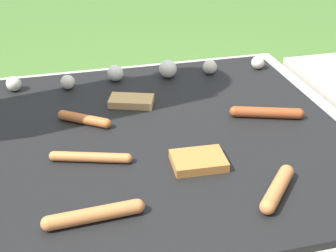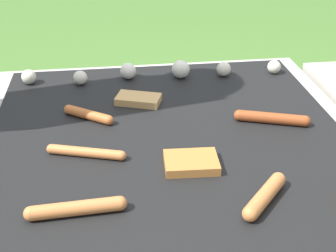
# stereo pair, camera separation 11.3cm
# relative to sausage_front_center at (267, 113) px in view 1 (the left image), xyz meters

# --- Properties ---
(grill) EXTENTS (0.98, 0.98, 0.45)m
(grill) POSITION_rel_sausage_front_center_xyz_m (-0.27, -0.02, -0.24)
(grill) COLOR #B2AA9E
(grill) RESTS_ON ground_plane
(sausage_front_left) EXTENTS (0.18, 0.07, 0.02)m
(sausage_front_left) POSITION_rel_sausage_front_center_xyz_m (-0.46, -0.10, -0.00)
(sausage_front_left) COLOR #C6753D
(sausage_front_left) RESTS_ON grill
(sausage_mid_left) EXTENTS (0.12, 0.13, 0.03)m
(sausage_mid_left) POSITION_rel_sausage_front_center_xyz_m (-0.12, -0.30, 0.00)
(sausage_mid_left) COLOR #C6753D
(sausage_mid_left) RESTS_ON grill
(sausage_front_center) EXTENTS (0.18, 0.08, 0.03)m
(sausage_front_center) POSITION_rel_sausage_front_center_xyz_m (0.00, 0.00, 0.00)
(sausage_front_center) COLOR #93421E
(sausage_front_center) RESTS_ON grill
(sausage_mid_right) EXTENTS (0.13, 0.10, 0.03)m
(sausage_mid_right) POSITION_rel_sausage_front_center_xyz_m (-0.46, 0.08, -0.00)
(sausage_mid_right) COLOR #B7602D
(sausage_mid_right) RESTS_ON grill
(sausage_back_right) EXTENTS (0.19, 0.04, 0.03)m
(sausage_back_right) POSITION_rel_sausage_front_center_xyz_m (-0.48, -0.29, 0.00)
(sausage_back_right) COLOR #C6753D
(sausage_back_right) RESTS_ON grill
(bread_slice_left) EXTENTS (0.12, 0.09, 0.02)m
(bread_slice_left) POSITION_rel_sausage_front_center_xyz_m (-0.23, -0.16, -0.00)
(bread_slice_left) COLOR #B27033
(bread_slice_left) RESTS_ON grill
(bread_slice_right) EXTENTS (0.13, 0.10, 0.02)m
(bread_slice_right) POSITION_rel_sausage_front_center_xyz_m (-0.33, 0.16, -0.00)
(bread_slice_right) COLOR tan
(bread_slice_right) RESTS_ON grill
(mushroom_row) EXTENTS (0.79, 0.07, 0.05)m
(mushroom_row) POSITION_rel_sausage_front_center_xyz_m (-0.26, 0.32, 0.01)
(mushroom_row) COLOR beige
(mushroom_row) RESTS_ON grill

